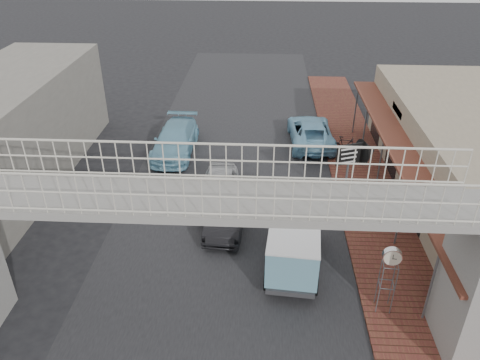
# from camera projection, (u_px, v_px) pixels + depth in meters

# --- Properties ---
(ground) EXTENTS (120.00, 120.00, 0.00)m
(ground) POSITION_uv_depth(u_px,v_px,m) (223.00, 255.00, 18.50)
(ground) COLOR black
(ground) RESTS_ON ground
(road_strip) EXTENTS (10.00, 60.00, 0.01)m
(road_strip) POSITION_uv_depth(u_px,v_px,m) (223.00, 255.00, 18.50)
(road_strip) COLOR black
(road_strip) RESTS_ON ground
(sidewalk) EXTENTS (3.00, 40.00, 0.10)m
(sidewalk) POSITION_uv_depth(u_px,v_px,m) (375.00, 216.00, 20.77)
(sidewalk) COLOR brown
(sidewalk) RESTS_ON ground
(shophouse_row) EXTENTS (7.20, 18.00, 4.00)m
(shophouse_row) POSITION_uv_depth(u_px,v_px,m) (480.00, 169.00, 20.45)
(shophouse_row) COLOR gray
(shophouse_row) RESTS_ON ground
(footbridge) EXTENTS (16.40, 2.40, 6.34)m
(footbridge) POSITION_uv_depth(u_px,v_px,m) (210.00, 257.00, 13.45)
(footbridge) COLOR gray
(footbridge) RESTS_ON ground
(building_far_left) EXTENTS (5.00, 14.00, 5.00)m
(building_far_left) POSITION_uv_depth(u_px,v_px,m) (10.00, 130.00, 22.94)
(building_far_left) COLOR gray
(building_far_left) RESTS_ON ground
(white_hatchback) EXTENTS (1.72, 4.24, 1.44)m
(white_hatchback) POSITION_uv_depth(u_px,v_px,m) (219.00, 189.00, 21.46)
(white_hatchback) COLOR silver
(white_hatchback) RESTS_ON ground
(dark_sedan) EXTENTS (1.75, 4.35, 1.41)m
(dark_sedan) POSITION_uv_depth(u_px,v_px,m) (227.00, 210.00, 20.01)
(dark_sedan) COLOR black
(dark_sedan) RESTS_ON ground
(angkot_curb) EXTENTS (2.60, 5.25, 1.43)m
(angkot_curb) POSITION_uv_depth(u_px,v_px,m) (311.00, 132.00, 27.05)
(angkot_curb) COLOR #79B4D2
(angkot_curb) RESTS_ON ground
(angkot_far) EXTENTS (2.21, 5.21, 1.50)m
(angkot_far) POSITION_uv_depth(u_px,v_px,m) (175.00, 140.00, 26.02)
(angkot_far) COLOR #74B0C9
(angkot_far) RESTS_ON ground
(angkot_van) EXTENTS (2.22, 4.27, 2.02)m
(angkot_van) POSITION_uv_depth(u_px,v_px,m) (294.00, 239.00, 17.29)
(angkot_van) COLOR black
(angkot_van) RESTS_ON ground
(motorcycle_near) EXTENTS (1.65, 0.63, 0.85)m
(motorcycle_near) POSITION_uv_depth(u_px,v_px,m) (343.00, 185.00, 22.19)
(motorcycle_near) COLOR black
(motorcycle_near) RESTS_ON sidewalk
(motorcycle_far) EXTENTS (1.75, 0.89, 1.01)m
(motorcycle_far) POSITION_uv_depth(u_px,v_px,m) (345.00, 145.00, 25.75)
(motorcycle_far) COLOR black
(motorcycle_far) RESTS_ON sidewalk
(street_clock) EXTENTS (0.64, 0.53, 2.54)m
(street_clock) POSITION_uv_depth(u_px,v_px,m) (392.00, 259.00, 14.87)
(street_clock) COLOR #59595B
(street_clock) RESTS_ON sidewalk
(arrow_sign) EXTENTS (1.94, 1.31, 3.21)m
(arrow_sign) POSITION_uv_depth(u_px,v_px,m) (366.00, 152.00, 20.37)
(arrow_sign) COLOR #59595B
(arrow_sign) RESTS_ON sidewalk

